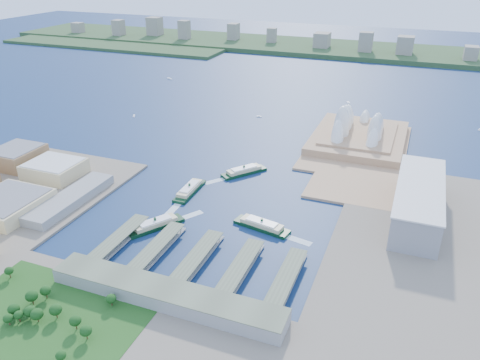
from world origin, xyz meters
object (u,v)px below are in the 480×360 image
at_px(ferry_c, 155,223).
at_px(opera_house, 360,122).
at_px(ferry_d, 262,223).
at_px(toaster_building, 418,201).
at_px(ferry_b, 244,169).
at_px(ferry_a, 190,188).

bearing_deg(ferry_c, opera_house, -83.91).
bearing_deg(opera_house, ferry_d, -101.29).
xyz_separation_m(toaster_building, ferry_d, (-145.66, -78.72, -14.83)).
bearing_deg(ferry_b, toaster_building, 27.36).
bearing_deg(toaster_building, ferry_c, -154.67).
distance_m(ferry_b, ferry_c, 159.43).
xyz_separation_m(ferry_c, ferry_d, (102.12, 38.54, -0.05)).
bearing_deg(ferry_c, ferry_a, -55.54).
height_order(opera_house, ferry_d, opera_house).
xyz_separation_m(opera_house, ferry_c, (-157.78, -317.26, -26.28)).
relative_size(ferry_a, ferry_b, 1.00).
bearing_deg(ferry_a, ferry_c, -89.53).
xyz_separation_m(opera_house, ferry_a, (-160.57, -234.47, -26.28)).
relative_size(toaster_building, ferry_a, 2.56).
distance_m(toaster_building, ferry_b, 213.43).
height_order(toaster_building, ferry_c, toaster_building).
distance_m(ferry_c, ferry_d, 109.15).
bearing_deg(ferry_a, toaster_building, 6.37).
bearing_deg(ferry_b, ferry_c, -66.35).
relative_size(opera_house, ferry_b, 2.97).
bearing_deg(ferry_c, toaster_building, -122.14).
relative_size(opera_house, toaster_building, 1.16).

